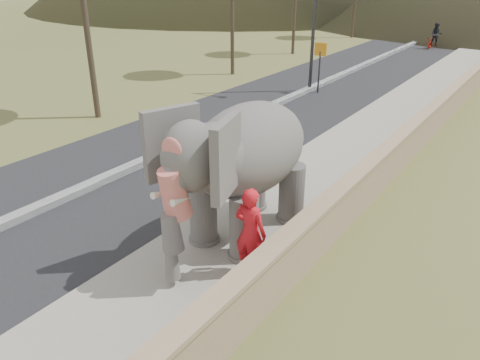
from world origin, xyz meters
name	(u,v)px	position (x,y,z in m)	size (l,w,h in m)	color
ground	(232,248)	(0.00, 0.00, 0.00)	(160.00, 160.00, 0.00)	olive
road	(271,108)	(-5.00, 10.00, 0.01)	(7.00, 120.00, 0.03)	black
median	(271,106)	(-5.00, 10.00, 0.11)	(0.35, 120.00, 0.22)	black
walkway	(383,127)	(0.00, 10.00, 0.07)	(3.00, 120.00, 0.15)	#9E9687
parapet	(430,123)	(1.65, 10.00, 0.55)	(0.30, 120.00, 1.10)	tan
signboard	(320,59)	(-4.50, 13.61, 1.64)	(0.60, 0.08, 2.40)	#2D2D33
elephant_and_man	(250,168)	(0.02, 0.65, 1.70)	(2.41, 4.35, 3.12)	slate
motorcyclist	(433,39)	(-3.29, 30.49, 0.76)	(1.12, 1.67, 1.89)	maroon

